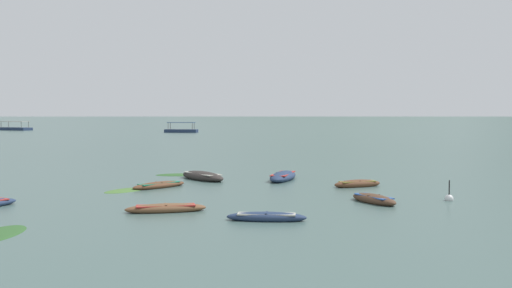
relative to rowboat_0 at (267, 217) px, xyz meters
The scene contains 15 objects.
ground_plane 1487.34m from the rowboat_0, 89.98° to the left, with size 6000.00×6000.00×0.00m, color #425B56.
mountain_1 2133.31m from the rowboat_0, 104.50° to the left, with size 813.75×813.75×258.31m, color slate.
mountain_2 1917.90m from the rowboat_0, 85.98° to the left, with size 1454.10×1454.10×364.44m, color slate.
rowboat_0 is the anchor object (origin of this frame).
rowboat_1 4.75m from the rowboat_0, 158.88° to the left, with size 3.59×1.86×0.45m.
rowboat_2 11.81m from the rowboat_0, 66.65° to the left, with size 3.09×2.11×0.52m.
rowboat_4 11.67m from the rowboat_0, 124.73° to the left, with size 2.95×3.34×0.44m.
rowboat_5 14.02m from the rowboat_0, 88.77° to the left, with size 2.20×4.60×0.67m.
rowboat_6 14.63m from the rowboat_0, 109.38° to the left, with size 3.92×4.20×0.66m.
rowboat_7 6.90m from the rowboat_0, 45.53° to the left, with size 2.38×3.11×0.51m.
ferry_1 108.79m from the rowboat_0, 103.36° to the left, with size 7.49×2.87×2.54m.
ferry_2 141.08m from the rowboat_0, 120.77° to the left, with size 10.15×6.47×2.54m.
mooring_buoy 10.35m from the rowboat_0, 34.21° to the left, with size 0.42×0.42×1.12m.
weed_patch_1 17.78m from the rowboat_0, 112.35° to the left, with size 3.55×1.72×0.14m, color #2D5628.
weed_patch_2 11.63m from the rowboat_0, 134.78° to the left, with size 2.83×1.42×0.14m, color #477033.
Camera 1 is at (0.75, -9.59, 4.19)m, focal length 40.05 mm.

